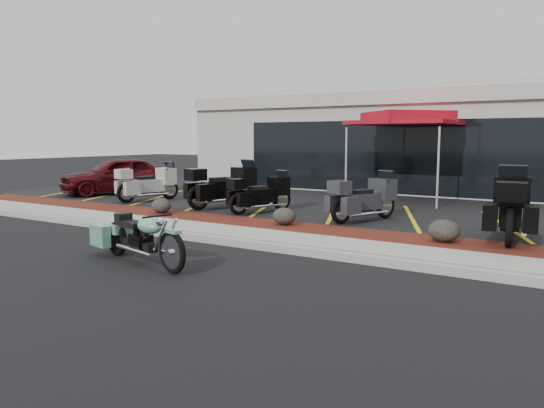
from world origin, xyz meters
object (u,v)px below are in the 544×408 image
Objects in this scene: hero_cruiser at (172,246)px; parked_car at (116,175)px; touring_white at (169,180)px; popup_canopy at (407,120)px; traffic_cone at (338,196)px.

parked_car is at bearing 157.23° from hero_cruiser.
touring_white is at bearing 18.22° from parked_car.
popup_canopy reaches higher than hero_cruiser.
touring_white is 5.59m from traffic_cone.
parked_car is at bearing -166.85° from traffic_cone.
touring_white is 2.87m from parked_car.
hero_cruiser is 0.66× the size of popup_canopy.
traffic_cone is (5.15, 2.14, -0.43)m from touring_white.
touring_white is 0.53× the size of popup_canopy.
parked_car is 0.97× the size of popup_canopy.
hero_cruiser is 9.08m from traffic_cone.
touring_white reaches higher than traffic_cone.
popup_canopy is (6.74, 3.77, 1.97)m from touring_white.
traffic_cone is (-1.30, 8.98, -0.12)m from hero_cruiser.
traffic_cone is 0.10× the size of popup_canopy.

